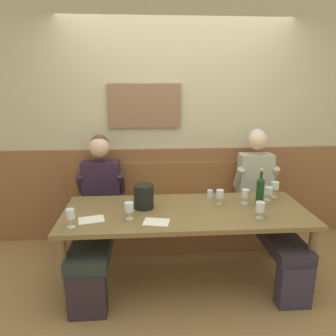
{
  "coord_description": "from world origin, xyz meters",
  "views": [
    {
      "loc": [
        -0.35,
        -2.49,
        1.84
      ],
      "look_at": [
        -0.14,
        0.44,
        1.03
      ],
      "focal_mm": 33.57,
      "sensor_mm": 36.0,
      "label": 1
    }
  ],
  "objects_px": {
    "dining_table": "(186,218)",
    "wine_glass_mid_left": "(146,190)",
    "wine_bottle_amber_mid": "(260,191)",
    "wine_glass_by_bottle": "(275,186)",
    "person_left_seat": "(98,206)",
    "person_center_left_seat": "(265,200)",
    "wine_glass_right_end": "(220,194)",
    "wine_glass_mid_right": "(268,191)",
    "wine_glass_center_front": "(245,194)",
    "ice_bucket": "(144,196)",
    "wine_glass_left_end": "(260,208)",
    "wine_glass_center_rear": "(129,207)",
    "water_tumbler_left": "(210,194)",
    "wine_glass_near_bucket": "(70,215)",
    "wall_bench": "(178,221)"
  },
  "relations": [
    {
      "from": "wine_bottle_amber_mid",
      "to": "wine_glass_center_rear",
      "type": "xyz_separation_m",
      "value": [
        -1.18,
        -0.19,
        -0.05
      ]
    },
    {
      "from": "person_center_left_seat",
      "to": "ice_bucket",
      "type": "height_order",
      "value": "person_center_left_seat"
    },
    {
      "from": "person_center_left_seat",
      "to": "wine_glass_left_end",
      "type": "height_order",
      "value": "person_center_left_seat"
    },
    {
      "from": "dining_table",
      "to": "person_center_left_seat",
      "type": "xyz_separation_m",
      "value": [
        0.87,
        0.35,
        0.01
      ]
    },
    {
      "from": "wine_glass_right_end",
      "to": "wine_bottle_amber_mid",
      "type": "bearing_deg",
      "value": -14.89
    },
    {
      "from": "person_center_left_seat",
      "to": "wine_glass_left_end",
      "type": "distance_m",
      "value": 0.64
    },
    {
      "from": "ice_bucket",
      "to": "wine_glass_center_rear",
      "type": "relative_size",
      "value": 1.49
    },
    {
      "from": "wine_bottle_amber_mid",
      "to": "wine_glass_mid_right",
      "type": "bearing_deg",
      "value": 47.73
    },
    {
      "from": "wine_glass_mid_left",
      "to": "wine_glass_left_end",
      "type": "bearing_deg",
      "value": -29.42
    },
    {
      "from": "wall_bench",
      "to": "dining_table",
      "type": "bearing_deg",
      "value": -90.0
    },
    {
      "from": "ice_bucket",
      "to": "wine_glass_mid_left",
      "type": "xyz_separation_m",
      "value": [
        0.02,
        0.24,
        -0.02
      ]
    },
    {
      "from": "water_tumbler_left",
      "to": "dining_table",
      "type": "bearing_deg",
      "value": -133.19
    },
    {
      "from": "ice_bucket",
      "to": "wine_glass_left_end",
      "type": "bearing_deg",
      "value": -16.76
    },
    {
      "from": "ice_bucket",
      "to": "wine_glass_mid_right",
      "type": "height_order",
      "value": "ice_bucket"
    },
    {
      "from": "wine_glass_right_end",
      "to": "wine_glass_mid_right",
      "type": "xyz_separation_m",
      "value": [
        0.49,
        0.07,
        -0.01
      ]
    },
    {
      "from": "dining_table",
      "to": "wine_glass_mid_left",
      "type": "height_order",
      "value": "wine_glass_mid_left"
    },
    {
      "from": "person_left_seat",
      "to": "wine_glass_left_end",
      "type": "height_order",
      "value": "person_left_seat"
    },
    {
      "from": "wine_glass_center_rear",
      "to": "wine_glass_mid_right",
      "type": "distance_m",
      "value": 1.37
    },
    {
      "from": "wine_glass_center_front",
      "to": "wine_glass_mid_right",
      "type": "distance_m",
      "value": 0.26
    },
    {
      "from": "person_left_seat",
      "to": "person_center_left_seat",
      "type": "relative_size",
      "value": 0.97
    },
    {
      "from": "wine_glass_center_front",
      "to": "wine_glass_center_rear",
      "type": "bearing_deg",
      "value": -165.71
    },
    {
      "from": "wine_bottle_amber_mid",
      "to": "wine_glass_center_front",
      "type": "distance_m",
      "value": 0.15
    },
    {
      "from": "dining_table",
      "to": "wine_glass_near_bucket",
      "type": "distance_m",
      "value": 1.01
    },
    {
      "from": "wine_bottle_amber_mid",
      "to": "wine_glass_center_front",
      "type": "xyz_separation_m",
      "value": [
        -0.1,
        0.09,
        -0.06
      ]
    },
    {
      "from": "wine_glass_left_end",
      "to": "wall_bench",
      "type": "bearing_deg",
      "value": 123.25
    },
    {
      "from": "person_center_left_seat",
      "to": "wine_glass_near_bucket",
      "type": "height_order",
      "value": "person_center_left_seat"
    },
    {
      "from": "wine_glass_center_rear",
      "to": "wine_glass_left_end",
      "type": "height_order",
      "value": "wine_glass_center_rear"
    },
    {
      "from": "wall_bench",
      "to": "dining_table",
      "type": "distance_m",
      "value": 0.79
    },
    {
      "from": "wine_bottle_amber_mid",
      "to": "water_tumbler_left",
      "type": "bearing_deg",
      "value": 146.76
    },
    {
      "from": "person_center_left_seat",
      "to": "wine_glass_mid_right",
      "type": "relative_size",
      "value": 10.17
    },
    {
      "from": "wine_glass_by_bottle",
      "to": "wine_glass_right_end",
      "type": "bearing_deg",
      "value": -166.03
    },
    {
      "from": "wine_glass_center_rear",
      "to": "dining_table",
      "type": "bearing_deg",
      "value": 17.22
    },
    {
      "from": "dining_table",
      "to": "wine_glass_center_rear",
      "type": "distance_m",
      "value": 0.55
    },
    {
      "from": "wine_glass_mid_left",
      "to": "wine_glass_mid_right",
      "type": "distance_m",
      "value": 1.19
    },
    {
      "from": "person_left_seat",
      "to": "ice_bucket",
      "type": "bearing_deg",
      "value": -29.54
    },
    {
      "from": "ice_bucket",
      "to": "wine_glass_mid_left",
      "type": "height_order",
      "value": "ice_bucket"
    },
    {
      "from": "wall_bench",
      "to": "wine_glass_mid_right",
      "type": "distance_m",
      "value": 1.11
    },
    {
      "from": "wine_glass_right_end",
      "to": "wine_glass_left_end",
      "type": "xyz_separation_m",
      "value": [
        0.26,
        -0.33,
        -0.0
      ]
    },
    {
      "from": "wine_glass_near_bucket",
      "to": "water_tumbler_left",
      "type": "height_order",
      "value": "wine_glass_near_bucket"
    },
    {
      "from": "wall_bench",
      "to": "wine_glass_right_end",
      "type": "xyz_separation_m",
      "value": [
        0.34,
        -0.58,
        0.54
      ]
    },
    {
      "from": "person_center_left_seat",
      "to": "wine_glass_mid_left",
      "type": "bearing_deg",
      "value": -179.12
    },
    {
      "from": "wall_bench",
      "to": "wine_glass_mid_left",
      "type": "relative_size",
      "value": 18.6
    },
    {
      "from": "wine_glass_mid_left",
      "to": "wine_glass_left_end",
      "type": "height_order",
      "value": "wine_glass_left_end"
    },
    {
      "from": "person_center_left_seat",
      "to": "person_left_seat",
      "type": "bearing_deg",
      "value": -179.94
    },
    {
      "from": "person_center_left_seat",
      "to": "wine_glass_center_front",
      "type": "bearing_deg",
      "value": -141.75
    },
    {
      "from": "wine_glass_mid_right",
      "to": "wine_bottle_amber_mid",
      "type": "bearing_deg",
      "value": -132.27
    },
    {
      "from": "wine_bottle_amber_mid",
      "to": "wine_glass_by_bottle",
      "type": "height_order",
      "value": "wine_bottle_amber_mid"
    },
    {
      "from": "wine_glass_center_front",
      "to": "wine_glass_near_bucket",
      "type": "xyz_separation_m",
      "value": [
        -1.53,
        -0.4,
        0.01
      ]
    },
    {
      "from": "dining_table",
      "to": "wine_glass_mid_left",
      "type": "distance_m",
      "value": 0.51
    },
    {
      "from": "wine_glass_right_end",
      "to": "wine_glass_center_front",
      "type": "distance_m",
      "value": 0.24
    }
  ]
}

